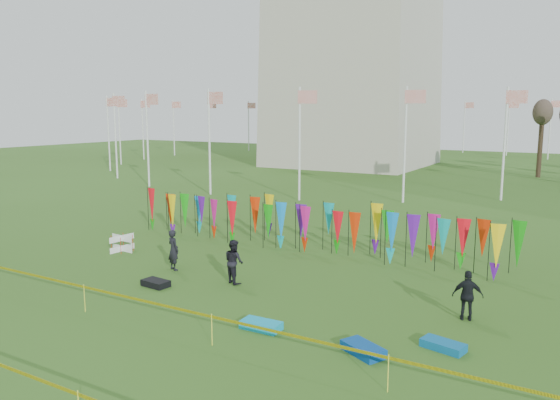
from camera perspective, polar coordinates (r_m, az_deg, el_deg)
The scene contains 12 objects.
ground at distance 18.61m, azimuth -10.52°, elevation -10.66°, with size 160.00×160.00×0.00m, color #2D4F16.
flagpole_ring at distance 66.34m, azimuth 7.64°, elevation 7.14°, with size 57.40×56.16×8.00m.
banner_row at distance 24.89m, azimuth 2.66°, elevation -2.36°, with size 18.64×0.64×2.17m.
caution_tape_near at distance 17.12m, azimuth -15.66°, elevation -9.87°, with size 26.00×0.02×0.90m.
box_kite at distance 25.81m, azimuth -16.17°, elevation -4.36°, with size 0.69×0.69×0.77m.
person_left at distance 22.27m, azimuth -11.08°, elevation -5.15°, with size 0.60×0.44×1.64m, color black.
person_mid at distance 20.31m, azimuth -4.83°, elevation -6.41°, with size 0.80×0.49×1.64m, color black.
person_right at distance 17.69m, azimuth 19.02°, elevation -9.42°, with size 0.91×0.52×1.55m, color black.
kite_bag_turquoise at distance 16.33m, azimuth -1.99°, elevation -12.94°, with size 1.18×0.59×0.24m, color #0EA8D4.
kite_bag_blue at distance 14.96m, azimuth 8.68°, elevation -15.16°, with size 1.18×0.62×0.25m, color #094394.
kite_bag_black at distance 20.55m, azimuth -12.86°, elevation -8.47°, with size 1.00×0.58×0.23m, color black.
kite_bag_teal at distance 15.68m, azimuth 16.68°, elevation -14.34°, with size 1.13×0.54×0.22m, color #0B629D.
Camera 1 is at (11.55, -13.18, 6.26)m, focal length 35.00 mm.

